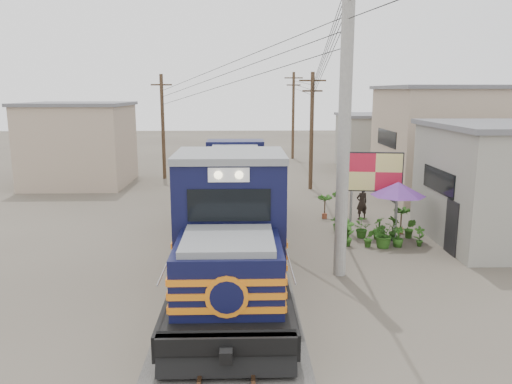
{
  "coord_description": "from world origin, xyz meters",
  "views": [
    {
      "loc": [
        0.34,
        -15.91,
        5.9
      ],
      "look_at": [
        0.84,
        2.31,
        2.2
      ],
      "focal_mm": 35.0,
      "sensor_mm": 36.0,
      "label": 1
    }
  ],
  "objects_px": {
    "billboard": "(375,174)",
    "market_umbrella": "(398,189)",
    "locomotive": "(233,208)",
    "vendor": "(362,203)"
  },
  "relations": [
    {
      "from": "billboard",
      "to": "market_umbrella",
      "type": "bearing_deg",
      "value": -42.66
    },
    {
      "from": "locomotive",
      "to": "market_umbrella",
      "type": "height_order",
      "value": "locomotive"
    },
    {
      "from": "market_umbrella",
      "to": "locomotive",
      "type": "bearing_deg",
      "value": -165.41
    },
    {
      "from": "billboard",
      "to": "market_umbrella",
      "type": "xyz_separation_m",
      "value": [
        0.71,
        -0.87,
        -0.46
      ]
    },
    {
      "from": "market_umbrella",
      "to": "billboard",
      "type": "bearing_deg",
      "value": 129.46
    },
    {
      "from": "locomotive",
      "to": "vendor",
      "type": "xyz_separation_m",
      "value": [
        5.9,
        5.07,
        -0.99
      ]
    },
    {
      "from": "market_umbrella",
      "to": "vendor",
      "type": "xyz_separation_m",
      "value": [
        -0.59,
        3.38,
        -1.3
      ]
    },
    {
      "from": "locomotive",
      "to": "market_umbrella",
      "type": "bearing_deg",
      "value": 14.59
    },
    {
      "from": "locomotive",
      "to": "vendor",
      "type": "height_order",
      "value": "locomotive"
    },
    {
      "from": "locomotive",
      "to": "vendor",
      "type": "relative_size",
      "value": 10.45
    }
  ]
}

